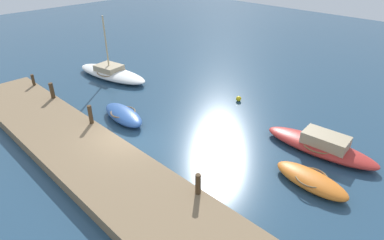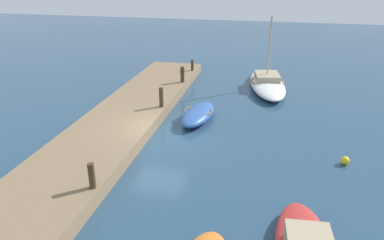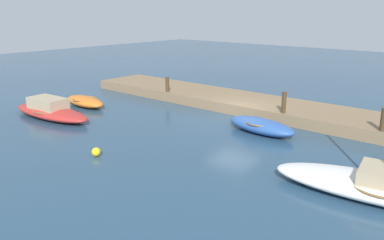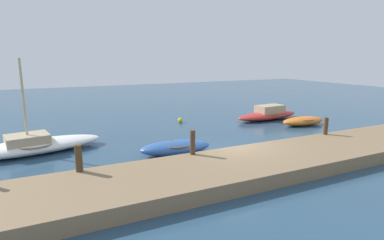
{
  "view_description": "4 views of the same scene",
  "coord_description": "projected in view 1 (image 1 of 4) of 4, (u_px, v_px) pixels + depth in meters",
  "views": [
    {
      "loc": [
        12.6,
        -8.04,
        9.69
      ],
      "look_at": [
        1.23,
        3.59,
        0.6
      ],
      "focal_mm": 30.27,
      "sensor_mm": 36.0,
      "label": 1
    },
    {
      "loc": [
        15.97,
        5.22,
        7.85
      ],
      "look_at": [
        0.32,
        1.74,
        1.2
      ],
      "focal_mm": 35.24,
      "sensor_mm": 36.0,
      "label": 2
    },
    {
      "loc": [
        -11.74,
        17.28,
        5.73
      ],
      "look_at": [
        -0.26,
        3.88,
        0.75
      ],
      "focal_mm": 36.68,
      "sensor_mm": 36.0,
      "label": 3
    },
    {
      "loc": [
        -8.62,
        -12.71,
        4.86
      ],
      "look_at": [
        -0.82,
        3.04,
        1.33
      ],
      "focal_mm": 29.55,
      "sensor_mm": 36.0,
      "label": 4
    }
  ],
  "objects": [
    {
      "name": "rowboat_blue",
      "position": [
        123.0,
        115.0,
        19.71
      ],
      "size": [
        3.78,
        1.82,
        0.7
      ],
      "rotation": [
        0.0,
        0.0,
        -0.11
      ],
      "color": "#2D569E",
      "rests_on": "ground_plane"
    },
    {
      "name": "mooring_post_mid_west",
      "position": [
        52.0,
        91.0,
        21.03
      ],
      "size": [
        0.27,
        0.27,
        1.03
      ],
      "primitive_type": "cylinder",
      "color": "#47331E",
      "rests_on": "dock_platform"
    },
    {
      "name": "mooring_post_mid_east",
      "position": [
        90.0,
        114.0,
        18.08
      ],
      "size": [
        0.23,
        0.23,
        1.1
      ],
      "primitive_type": "cylinder",
      "color": "#47331E",
      "rests_on": "dock_platform"
    },
    {
      "name": "mooring_post_west",
      "position": [
        33.0,
        80.0,
        22.93
      ],
      "size": [
        0.21,
        0.21,
        0.8
      ],
      "primitive_type": "cylinder",
      "color": "#47331E",
      "rests_on": "dock_platform"
    },
    {
      "name": "mooring_post_east",
      "position": [
        198.0,
        184.0,
        13.05
      ],
      "size": [
        0.23,
        0.23,
        0.95
      ],
      "primitive_type": "cylinder",
      "color": "#47331E",
      "rests_on": "dock_platform"
    },
    {
      "name": "marker_buoy",
      "position": [
        239.0,
        99.0,
        22.1
      ],
      "size": [
        0.37,
        0.37,
        0.37
      ],
      "primitive_type": "sphere",
      "color": "yellow",
      "rests_on": "ground_plane"
    },
    {
      "name": "sailboat_white",
      "position": [
        111.0,
        73.0,
        25.79
      ],
      "size": [
        7.13,
        3.29,
        4.8
      ],
      "rotation": [
        0.0,
        0.0,
        0.17
      ],
      "color": "white",
      "rests_on": "ground_plane"
    },
    {
      "name": "ground_plane",
      "position": [
        129.0,
        145.0,
        17.43
      ],
      "size": [
        84.0,
        84.0,
        0.0
      ],
      "primitive_type": "plane",
      "color": "navy"
    },
    {
      "name": "motorboat_red",
      "position": [
        321.0,
        145.0,
        16.69
      ],
      "size": [
        5.89,
        2.19,
        1.11
      ],
      "rotation": [
        0.0,
        0.0,
        0.07
      ],
      "color": "#B72D28",
      "rests_on": "ground_plane"
    },
    {
      "name": "rowboat_orange",
      "position": [
        311.0,
        180.0,
        14.44
      ],
      "size": [
        3.52,
        1.61,
        0.6
      ],
      "rotation": [
        0.0,
        0.0,
        -0.07
      ],
      "color": "orange",
      "rests_on": "ground_plane"
    },
    {
      "name": "dock_platform",
      "position": [
        91.0,
        159.0,
        15.86
      ],
      "size": [
        24.88,
        3.82,
        0.59
      ],
      "primitive_type": "cube",
      "color": "#846B4C",
      "rests_on": "ground_plane"
    }
  ]
}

